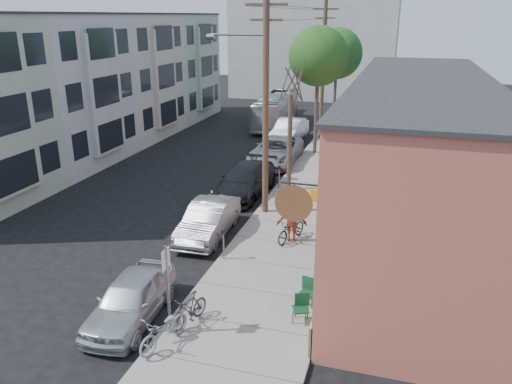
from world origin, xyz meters
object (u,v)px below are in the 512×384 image
(parked_bike_b, at_px, (164,330))
(car_2, at_px, (245,180))
(patio_chair_a, at_px, (301,309))
(bus, at_px, (276,110))
(tree_leafy_mid, at_px, (318,57))
(parked_bike_a, at_px, (189,310))
(car_3, at_px, (276,151))
(sign_post, at_px, (167,282))
(car_0, at_px, (131,299))
(parking_meter_near, at_px, (223,239))
(patron_grey, at_px, (321,230))
(utility_pole_near, at_px, (264,100))
(car_1, at_px, (208,220))
(cyclist, at_px, (292,218))
(tree_leafy_far, at_px, (337,54))
(parking_meter_far, at_px, (279,173))
(tree_bare, at_px, (290,143))
(patio_chair_b, at_px, (307,292))
(patron_green, at_px, (325,261))
(car_4, at_px, (289,130))

(parked_bike_b, relative_size, car_2, 0.35)
(patio_chair_a, xyz_separation_m, bus, (-7.95, 28.19, 0.77))
(patio_chair_a, distance_m, car_2, 11.97)
(bus, bearing_deg, tree_leafy_mid, -62.73)
(parked_bike_a, bearing_deg, car_3, 112.20)
(sign_post, height_order, car_0, sign_post)
(parking_meter_near, bearing_deg, bus, 99.81)
(car_0, relative_size, bus, 0.43)
(patio_chair_a, xyz_separation_m, patron_grey, (-0.18, 4.75, 0.55))
(utility_pole_near, bearing_deg, sign_post, -90.23)
(patron_grey, height_order, car_1, patron_grey)
(sign_post, distance_m, cyclist, 7.54)
(tree_leafy_far, distance_m, cyclist, 23.59)
(parking_meter_far, relative_size, tree_bare, 0.25)
(parked_bike_b, xyz_separation_m, car_1, (-1.65, 7.53, 0.09))
(parked_bike_b, bearing_deg, car_0, 163.43)
(patron_grey, distance_m, bus, 24.70)
(cyclist, distance_m, bus, 23.47)
(sign_post, xyz_separation_m, tree_leafy_far, (0.45, 30.26, 4.21))
(utility_pole_near, bearing_deg, car_1, -117.38)
(parked_bike_a, distance_m, car_1, 6.69)
(parking_meter_far, distance_m, patio_chair_a, 12.48)
(utility_pole_near, relative_size, parked_bike_a, 6.09)
(patio_chair_b, distance_m, cyclist, 4.90)
(tree_bare, relative_size, patron_green, 2.78)
(tree_leafy_far, bearing_deg, car_1, -94.91)
(patron_green, distance_m, parked_bike_b, 5.97)
(car_2, bearing_deg, car_0, -85.86)
(tree_bare, relative_size, tree_leafy_mid, 0.61)
(sign_post, bearing_deg, parked_bike_b, -79.64)
(parked_bike_a, height_order, car_1, car_1)
(tree_bare, xyz_separation_m, tree_leafy_mid, (0.00, 7.89, 3.79))
(sign_post, relative_size, car_0, 0.67)
(parked_bike_a, xyz_separation_m, car_4, (-2.38, 23.99, 0.20))
(sign_post, height_order, patron_grey, sign_post)
(patio_chair_a, height_order, car_1, car_1)
(patio_chair_b, bearing_deg, bus, 118.73)
(patio_chair_a, height_order, cyclist, cyclist)
(sign_post, distance_m, car_1, 7.21)
(tree_bare, xyz_separation_m, car_4, (-2.47, 11.02, -1.82))
(parked_bike_b, height_order, car_0, car_0)
(tree_leafy_mid, bearing_deg, patron_green, -78.91)
(tree_leafy_far, distance_m, bus, 6.77)
(parking_meter_near, distance_m, car_1, 2.58)
(parked_bike_b, relative_size, car_1, 0.42)
(patio_chair_a, relative_size, patron_grey, 0.44)
(cyclist, xyz_separation_m, parked_bike_b, (-1.89, -7.80, -0.48))
(parking_meter_near, relative_size, patron_grey, 0.63)
(sign_post, relative_size, parking_meter_far, 2.26)
(parking_meter_far, xyz_separation_m, car_3, (-1.45, 4.99, -0.16))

